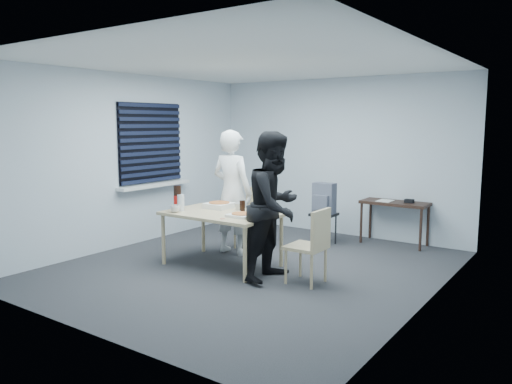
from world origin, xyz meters
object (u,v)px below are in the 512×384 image
Objects in this scene: chair_far at (254,213)px; stool at (324,220)px; person_white at (232,192)px; mug_a at (175,209)px; mug_b at (238,207)px; soda_bottle at (178,198)px; person_black at (275,206)px; side_table at (395,207)px; dining_table at (222,217)px; backpack at (324,199)px; chair_right at (313,241)px.

chair_far is 1.09m from stool.
person_white is 3.59× the size of stool.
mug_a is 0.83m from mug_b.
soda_bottle is at bearing 120.26° from mug_a.
person_white is 14.39× the size of mug_a.
mug_b is (0.34, -0.32, -0.13)m from person_white.
chair_far is at bearing 79.50° from mug_a.
person_black is at bearing 11.54° from mug_a.
side_table is 2.04× the size of stool.
dining_table reaches higher than stool.
person_white is at bearing -132.33° from backpack.
chair_far is 7.24× the size of mug_a.
person_black reaches higher than mug_b.
mug_b is (-0.51, -1.50, 0.04)m from backpack.
dining_table is 3.11× the size of backpack.
soda_bottle is at bearing -104.63° from chair_far.
person_white reaches higher than soda_bottle.
stool is 2.41m from mug_a.
mug_a is (-1.96, -2.76, 0.17)m from side_table.
person_white is at bearing -125.54° from stool.
person_white reaches higher than mug_b.
chair_far is 8.90× the size of mug_b.
chair_far is at bearing 44.05° from person_black.
backpack is (-0.88, -0.65, 0.13)m from side_table.
dining_table reaches higher than side_table.
side_table is at bearing -13.51° from person_black.
mug_a is (-1.85, -0.34, 0.25)m from chair_right.
person_black is 14.39× the size of mug_a.
chair_far is 0.61m from person_white.
chair_right is at bearing 10.47° from mug_a.
stool is (0.81, 0.71, -0.13)m from chair_far.
person_white and person_black have the same top height.
stool is at bearing 71.31° from mug_b.
dining_table is 14.58× the size of mug_b.
mug_a reaches higher than side_table.
person_black is (1.14, -0.65, 0.00)m from person_white.
chair_far is 1.38m from soda_bottle.
dining_table is at bearing -77.57° from chair_far.
chair_far is at bearing 110.66° from mug_b.
soda_bottle is at bearing -173.63° from chair_right.
soda_bottle is at bearing -119.89° from stool.
chair_right is 2.67× the size of soda_bottle.
side_table is 1.10m from backpack.
mug_b is at bearing 67.15° from person_black.
mug_b is at bearing -108.69° from stool.
backpack is 2.37m from mug_a.
person_black is 2.57m from side_table.
person_black is at bearing 150.19° from person_white.
backpack reaches higher than mug_b.
stool is 1.64m from mug_b.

